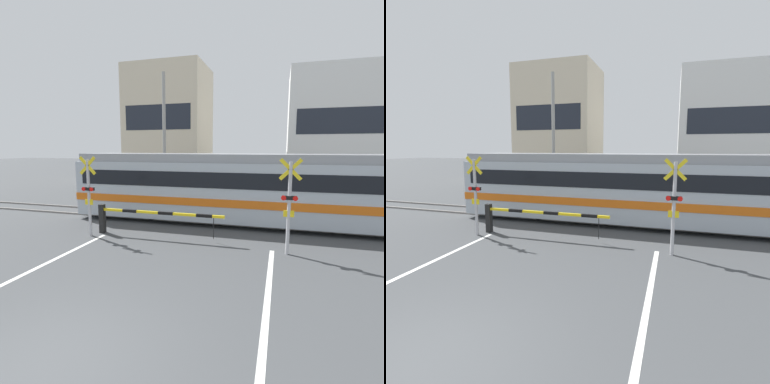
# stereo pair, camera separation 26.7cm
# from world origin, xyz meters

# --- Properties ---
(ground_plane) EXTENTS (160.00, 160.00, 0.00)m
(ground_plane) POSITION_xyz_m (0.00, 0.00, 0.00)
(ground_plane) COLOR #444749
(rail_track_near) EXTENTS (50.00, 0.10, 0.08)m
(rail_track_near) POSITION_xyz_m (0.00, 9.23, 0.04)
(rail_track_near) COLOR gray
(rail_track_near) RESTS_ON ground_plane
(rail_track_far) EXTENTS (50.00, 0.10, 0.08)m
(rail_track_far) POSITION_xyz_m (0.00, 10.66, 0.04)
(rail_track_far) COLOR gray
(rail_track_far) RESTS_ON ground_plane
(road_stripe_right) EXTENTS (0.14, 10.46, 0.01)m
(road_stripe_right) POSITION_xyz_m (3.09, 1.23, 0.00)
(road_stripe_right) COLOR white
(road_stripe_right) RESTS_ON ground_plane
(commuter_train) EXTENTS (18.02, 2.98, 3.03)m
(commuter_train) POSITION_xyz_m (3.20, 9.95, 1.63)
(commuter_train) COLOR #ADB7C1
(commuter_train) RESTS_ON ground_plane
(crossing_barrier_near) EXTENTS (4.92, 0.20, 1.12)m
(crossing_barrier_near) POSITION_xyz_m (-1.93, 6.76, 0.77)
(crossing_barrier_near) COLOR black
(crossing_barrier_near) RESTS_ON ground_plane
(crossing_barrier_far) EXTENTS (4.92, 0.20, 1.12)m
(crossing_barrier_far) POSITION_xyz_m (1.93, 13.24, 0.77)
(crossing_barrier_far) COLOR black
(crossing_barrier_far) RESTS_ON ground_plane
(crossing_signal_left) EXTENTS (0.68, 0.15, 2.98)m
(crossing_signal_left) POSITION_xyz_m (-3.54, 6.26, 1.64)
(crossing_signal_left) COLOR #B2B2B7
(crossing_signal_left) RESTS_ON ground_plane
(crossing_signal_right) EXTENTS (0.68, 0.15, 2.98)m
(crossing_signal_right) POSITION_xyz_m (3.54, 6.26, 1.64)
(crossing_signal_right) COLOR #B2B2B7
(crossing_signal_right) RESTS_ON ground_plane
(pedestrian) EXTENTS (0.38, 0.22, 1.66)m
(pedestrian) POSITION_xyz_m (-1.05, 15.08, 0.96)
(pedestrian) COLOR #23232D
(pedestrian) RESTS_ON ground_plane
(building_left_of_street) EXTENTS (7.29, 6.10, 10.86)m
(building_left_of_street) POSITION_xyz_m (-7.34, 24.81, 5.43)
(building_left_of_street) COLOR beige
(building_left_of_street) RESTS_ON ground_plane
(building_right_of_street) EXTENTS (7.16, 6.10, 9.64)m
(building_right_of_street) POSITION_xyz_m (7.27, 24.81, 4.82)
(building_right_of_street) COLOR white
(building_right_of_street) RESTS_ON ground_plane
(utility_pole_streetside) EXTENTS (0.22, 0.22, 8.17)m
(utility_pole_streetside) POSITION_xyz_m (-4.29, 15.74, 4.08)
(utility_pole_streetside) COLOR gray
(utility_pole_streetside) RESTS_ON ground_plane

